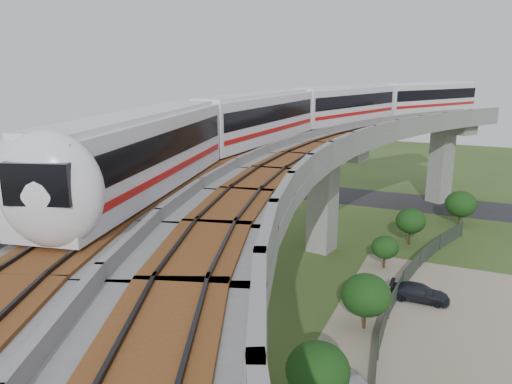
% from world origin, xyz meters
% --- Properties ---
extents(ground, '(160.00, 160.00, 0.00)m').
position_xyz_m(ground, '(0.00, 0.00, 0.00)').
color(ground, '#344B1E').
rests_on(ground, ground).
extents(dirt_lot, '(18.00, 26.00, 0.04)m').
position_xyz_m(dirt_lot, '(14.00, -2.00, 0.02)').
color(dirt_lot, gray).
rests_on(dirt_lot, ground).
extents(asphalt_road, '(60.00, 8.00, 0.03)m').
position_xyz_m(asphalt_road, '(0.00, 30.00, 0.01)').
color(asphalt_road, '#232326').
rests_on(asphalt_road, ground).
extents(viaduct, '(19.58, 73.98, 11.40)m').
position_xyz_m(viaduct, '(3.84, 0.00, 9.05)').
color(viaduct, '#99968E').
rests_on(viaduct, ground).
extents(metro_train, '(15.95, 60.50, 3.64)m').
position_xyz_m(metro_train, '(1.13, 9.62, 12.31)').
color(metro_train, white).
rests_on(metro_train, ground).
extents(fence, '(3.87, 38.73, 1.50)m').
position_xyz_m(fence, '(9.75, 0.00, 0.75)').
color(fence, '#2D382D').
rests_on(fence, ground).
extents(tree_0, '(3.09, 3.09, 3.59)m').
position_xyz_m(tree_0, '(11.85, 22.89, 2.27)').
color(tree_0, '#382314').
rests_on(tree_0, ground).
extents(tree_1, '(2.68, 2.68, 3.41)m').
position_xyz_m(tree_1, '(7.90, 14.98, 2.26)').
color(tree_1, '#382314').
rests_on(tree_1, ground).
extents(tree_2, '(2.15, 2.15, 2.70)m').
position_xyz_m(tree_2, '(6.74, 8.46, 1.78)').
color(tree_2, '#382314').
rests_on(tree_2, ground).
extents(tree_3, '(3.07, 3.07, 3.61)m').
position_xyz_m(tree_3, '(7.29, -1.78, 2.30)').
color(tree_3, '#382314').
rests_on(tree_3, ground).
extents(tree_4, '(3.01, 3.01, 3.68)m').
position_xyz_m(tree_4, '(6.89, -10.62, 2.39)').
color(tree_4, '#382314').
rests_on(tree_4, ground).
extents(car_dark, '(4.07, 1.71, 1.17)m').
position_xyz_m(car_dark, '(10.01, 3.57, 0.63)').
color(car_dark, black).
rests_on(car_dark, dirt_lot).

